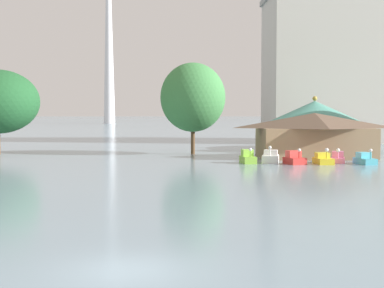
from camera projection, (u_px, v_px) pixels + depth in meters
ground_plane at (128, 271)px, 17.73m from camera, size 2000.00×2000.00×0.00m
pedal_boat_lime at (248, 158)px, 56.26m from camera, size 1.58×2.66×1.66m
pedal_boat_white at (271, 157)px, 56.89m from camera, size 2.26×3.03×1.85m
pedal_boat_red at (294, 159)px, 55.31m from camera, size 2.20×2.60×1.67m
pedal_boat_yellow at (323, 159)px, 55.36m from camera, size 1.62×2.78×1.72m
pedal_boat_pink at (338, 158)px, 56.70m from camera, size 1.96×2.52×1.60m
pedal_boat_cyan at (365, 159)px, 55.38m from camera, size 1.72×3.00×1.66m
boathouse at (315, 134)px, 63.09m from camera, size 13.80×8.94×5.28m
green_roof_pavilion at (315, 121)px, 78.71m from camera, size 13.65×13.65×7.76m
shoreline_tree_mid at (193, 97)px, 68.35m from camera, size 8.30×8.30×11.68m
background_building_block at (371, 68)px, 98.17m from camera, size 38.74×16.07×26.96m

